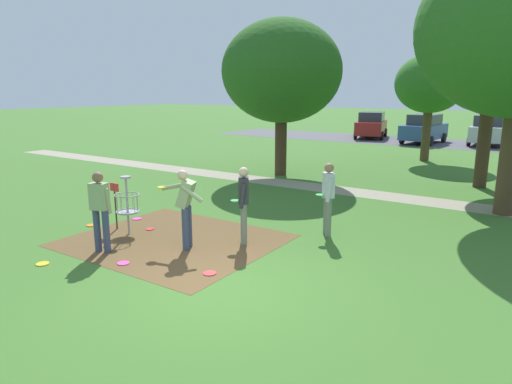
# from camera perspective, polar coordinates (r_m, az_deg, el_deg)

# --- Properties ---
(ground_plane) EXTENTS (160.00, 160.00, 0.00)m
(ground_plane) POSITION_cam_1_polar(r_m,az_deg,el_deg) (7.96, -4.65, -12.08)
(ground_plane) COLOR #3D6B28
(dirt_tee_pad) EXTENTS (4.46, 3.87, 0.01)m
(dirt_tee_pad) POSITION_cam_1_polar(r_m,az_deg,el_deg) (10.51, -10.24, -5.97)
(dirt_tee_pad) COLOR brown
(dirt_tee_pad) RESTS_ON ground
(disc_golf_basket) EXTENTS (0.98, 0.58, 1.39)m
(disc_golf_basket) POSITION_cam_1_polar(r_m,az_deg,el_deg) (11.07, -16.03, -1.28)
(disc_golf_basket) COLOR #9E9EA3
(disc_golf_basket) RESTS_ON ground
(player_foreground_watching) EXTENTS (1.17, 0.48, 1.71)m
(player_foreground_watching) POSITION_cam_1_polar(r_m,az_deg,el_deg) (9.70, -8.85, -1.46)
(player_foreground_watching) COLOR #384260
(player_foreground_watching) RESTS_ON ground
(player_throwing) EXTENTS (0.50, 0.44, 1.71)m
(player_throwing) POSITION_cam_1_polar(r_m,az_deg,el_deg) (9.90, -19.00, -1.83)
(player_throwing) COLOR #384260
(player_throwing) RESTS_ON ground
(player_waiting_left) EXTENTS (0.45, 0.48, 1.71)m
(player_waiting_left) POSITION_cam_1_polar(r_m,az_deg,el_deg) (9.92, -1.57, -1.10)
(player_waiting_left) COLOR slate
(player_waiting_left) RESTS_ON ground
(player_waiting_right) EXTENTS (0.45, 0.47, 1.71)m
(player_waiting_right) POSITION_cam_1_polar(r_m,az_deg,el_deg) (10.61, 9.03, -0.35)
(player_waiting_right) COLOR slate
(player_waiting_right) RESTS_ON ground
(frisbee_near_basket) EXTENTS (0.25, 0.25, 0.02)m
(frisbee_near_basket) POSITION_cam_1_polar(r_m,az_deg,el_deg) (12.17, -19.95, -3.95)
(frisbee_near_basket) COLOR orange
(frisbee_near_basket) RESTS_ON ground
(frisbee_by_tee) EXTENTS (0.25, 0.25, 0.02)m
(frisbee_by_tee) POSITION_cam_1_polar(r_m,az_deg,el_deg) (8.59, -5.86, -10.13)
(frisbee_by_tee) COLOR red
(frisbee_by_tee) RESTS_ON ground
(frisbee_mid_grass) EXTENTS (0.24, 0.24, 0.02)m
(frisbee_mid_grass) POSITION_cam_1_polar(r_m,az_deg,el_deg) (9.38, -16.32, -8.58)
(frisbee_mid_grass) COLOR #E53D99
(frisbee_mid_grass) RESTS_ON ground
(frisbee_far_left) EXTENTS (0.25, 0.25, 0.02)m
(frisbee_far_left) POSITION_cam_1_polar(r_m,az_deg,el_deg) (12.41, -14.73, -3.28)
(frisbee_far_left) COLOR #E53D99
(frisbee_far_left) RESTS_ON ground
(frisbee_far_right) EXTENTS (0.25, 0.25, 0.02)m
(frisbee_far_right) POSITION_cam_1_polar(r_m,az_deg,el_deg) (9.91, -25.23, -8.16)
(frisbee_far_right) COLOR gold
(frisbee_far_right) RESTS_ON ground
(frisbee_scattered_a) EXTENTS (0.21, 0.21, 0.02)m
(frisbee_scattered_a) POSITION_cam_1_polar(r_m,az_deg,el_deg) (11.43, -13.18, -4.56)
(frisbee_scattered_a) COLOR red
(frisbee_scattered_a) RESTS_ON ground
(tree_near_left) EXTENTS (3.23, 3.23, 5.03)m
(tree_near_left) POSITION_cam_1_polar(r_m,az_deg,el_deg) (23.25, 21.04, 12.54)
(tree_near_left) COLOR #4C3823
(tree_near_left) RESTS_ON ground
(tree_mid_left) EXTENTS (3.93, 3.93, 6.22)m
(tree_mid_left) POSITION_cam_1_polar(r_m,az_deg,el_deg) (17.52, 27.69, 15.14)
(tree_mid_left) COLOR #422D1E
(tree_mid_left) RESTS_ON ground
(tree_mid_center) EXTENTS (4.63, 4.63, 6.02)m
(tree_mid_center) POSITION_cam_1_polar(r_m,az_deg,el_deg) (18.08, 3.25, 14.86)
(tree_mid_center) COLOR #422D1E
(tree_mid_center) RESTS_ON ground
(parking_lot_strip) EXTENTS (36.00, 6.00, 0.01)m
(parking_lot_strip) POSITION_cam_1_polar(r_m,az_deg,el_deg) (31.49, 25.45, 5.35)
(parking_lot_strip) COLOR #4C4C51
(parking_lot_strip) RESTS_ON ground
(parked_car_leftmost) EXTENTS (2.70, 4.50, 1.84)m
(parked_car_leftmost) POSITION_cam_1_polar(r_m,az_deg,el_deg) (33.79, 14.29, 8.16)
(parked_car_leftmost) COLOR maroon
(parked_car_leftmost) RESTS_ON ground
(parked_car_center_left) EXTENTS (2.24, 4.34, 1.84)m
(parked_car_center_left) POSITION_cam_1_polar(r_m,az_deg,el_deg) (31.35, 20.35, 7.45)
(parked_car_center_left) COLOR #2D4784
(parked_car_center_left) RESTS_ON ground
(parked_car_center_right) EXTENTS (2.05, 4.24, 1.84)m
(parked_car_center_right) POSITION_cam_1_polar(r_m,az_deg,el_deg) (31.91, 27.20, 6.93)
(parked_car_center_right) COLOR #B2B7BC
(parked_car_center_right) RESTS_ON ground
(gravel_path) EXTENTS (40.00, 1.26, 0.00)m
(gravel_path) POSITION_cam_1_polar(r_m,az_deg,el_deg) (15.22, 15.64, -0.45)
(gravel_path) COLOR gray
(gravel_path) RESTS_ON ground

